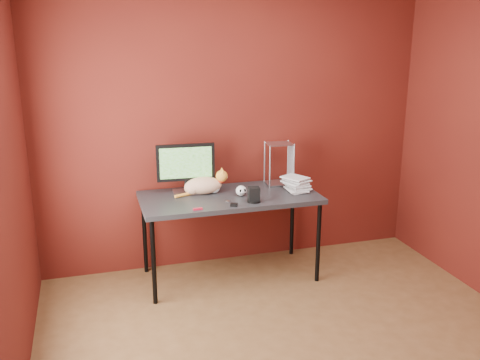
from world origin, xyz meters
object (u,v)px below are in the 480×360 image
object	(u,v)px
cat	(204,185)
skull_mug	(241,191)
monitor	(186,166)
book_stack	(290,116)
speaker	(254,195)
desk	(230,201)

from	to	relation	value
cat	skull_mug	world-z (taller)	cat
monitor	skull_mug	size ratio (longest dim) A/B	5.42
cat	book_stack	distance (m)	0.93
speaker	cat	bearing A→B (deg)	142.25
speaker	book_stack	world-z (taller)	book_stack
skull_mug	speaker	xyz separation A→B (m)	(0.05, -0.19, 0.01)
monitor	speaker	size ratio (longest dim) A/B	3.96
monitor	skull_mug	distance (m)	0.52
cat	monitor	bearing A→B (deg)	158.96
desk	book_stack	xyz separation A→B (m)	(0.52, -0.03, 0.71)
monitor	cat	bearing A→B (deg)	-22.21
skull_mug	book_stack	distance (m)	0.75
book_stack	cat	bearing A→B (deg)	169.18
book_stack	monitor	bearing A→B (deg)	166.49
desk	skull_mug	bearing A→B (deg)	-25.41
skull_mug	cat	bearing A→B (deg)	148.97
cat	book_stack	xyz separation A→B (m)	(0.72, -0.14, 0.58)
monitor	book_stack	bearing A→B (deg)	-9.48
cat	speaker	size ratio (longest dim) A/B	3.76
monitor	skull_mug	xyz separation A→B (m)	(0.43, -0.22, -0.19)
monitor	speaker	world-z (taller)	monitor
monitor	book_stack	size ratio (longest dim) A/B	0.38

